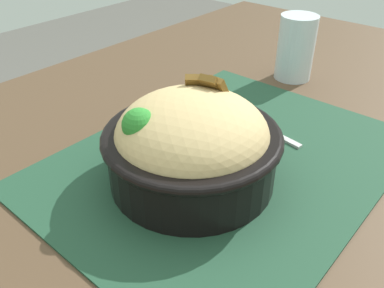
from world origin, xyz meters
The scene contains 5 objects.
table centered at (0.00, 0.00, 0.66)m, with size 1.32×0.87×0.73m.
placemat centered at (-0.04, -0.02, 0.73)m, with size 0.46×0.36×0.00m, color #1E422D.
bowl centered at (-0.10, -0.01, 0.79)m, with size 0.22×0.22×0.12m.
fork centered at (0.06, -0.01, 0.74)m, with size 0.03×0.13×0.00m.
drinking_glass centered at (0.25, 0.05, 0.78)m, with size 0.07×0.07×0.11m.
Camera 1 is at (-0.39, -0.26, 1.04)m, focal length 38.04 mm.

